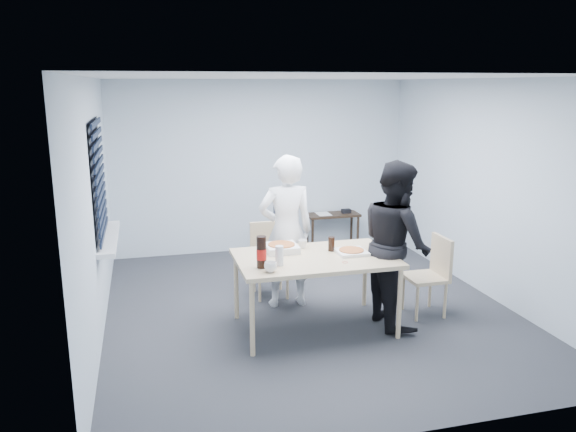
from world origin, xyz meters
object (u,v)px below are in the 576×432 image
object	(u,v)px
dining_table	(315,262)
mug_a	(271,267)
soda_bottle	(261,253)
chair_far	(269,253)
backpack	(285,218)
side_table	(333,219)
person_black	(396,243)
stool	(285,239)
chair_right	(432,270)
person_white	(286,232)
mug_b	(303,244)

from	to	relation	value
dining_table	mug_a	world-z (taller)	mug_a
mug_a	soda_bottle	bearing A→B (deg)	112.13
chair_far	backpack	distance (m)	1.29
side_table	mug_a	world-z (taller)	mug_a
person_black	side_table	xyz separation A→B (m)	(0.29, 2.87, -0.42)
person_black	mug_a	size ratio (longest dim) A/B	14.39
dining_table	stool	bearing A→B (deg)	83.41
dining_table	chair_right	distance (m)	1.41
dining_table	mug_a	bearing A→B (deg)	-146.78
backpack	soda_bottle	distance (m)	2.68
chair_far	backpack	bearing A→B (deg)	66.80
chair_far	side_table	bearing A→B (deg)	50.22
chair_right	person_white	xyz separation A→B (m)	(-1.51, 0.67, 0.37)
dining_table	backpack	bearing A→B (deg)	83.38
chair_right	person_white	world-z (taller)	person_white
mug_b	soda_bottle	world-z (taller)	soda_bottle
person_black	mug_b	xyz separation A→B (m)	(-0.92, 0.38, -0.05)
chair_right	mug_b	xyz separation A→B (m)	(-1.43, 0.28, 0.33)
side_table	person_black	bearing A→B (deg)	-95.84
side_table	mug_a	distance (m)	3.63
stool	mug_a	bearing A→B (deg)	-107.03
person_black	backpack	distance (m)	2.45
mug_a	mug_b	xyz separation A→B (m)	(0.51, 0.69, -0.00)
chair_far	chair_right	size ratio (longest dim) A/B	1.00
side_table	stool	size ratio (longest dim) A/B	1.83
chair_right	mug_b	distance (m)	1.49
mug_a	stool	bearing A→B (deg)	72.97
backpack	soda_bottle	xyz separation A→B (m)	(-0.88, -2.52, 0.29)
chair_right	mug_a	world-z (taller)	same
mug_a	chair_far	bearing A→B (deg)	78.08
side_table	backpack	world-z (taller)	backpack
person_black	mug_a	xyz separation A→B (m)	(-1.43, -0.30, -0.04)
chair_far	mug_a	xyz separation A→B (m)	(-0.31, -1.48, 0.33)
side_table	stool	xyz separation A→B (m)	(-0.91, -0.50, -0.13)
side_table	chair_right	bearing A→B (deg)	-85.57
side_table	person_white	bearing A→B (deg)	-121.67
chair_far	person_white	bearing A→B (deg)	-74.07
person_black	backpack	world-z (taller)	person_black
stool	backpack	xyz separation A→B (m)	(-0.00, -0.01, 0.32)
backpack	mug_b	bearing A→B (deg)	-88.49
dining_table	person_white	size ratio (longest dim) A/B	0.92
side_table	chair_far	bearing A→B (deg)	-129.78
dining_table	person_white	bearing A→B (deg)	99.88
person_white	chair_right	bearing A→B (deg)	156.22
chair_right	mug_a	xyz separation A→B (m)	(-1.94, -0.41, 0.33)
dining_table	mug_a	distance (m)	0.67
dining_table	stool	xyz separation A→B (m)	(0.27, 2.31, -0.40)
chair_right	mug_a	bearing A→B (deg)	-168.14
stool	person_white	bearing A→B (deg)	-103.72
chair_far	side_table	distance (m)	2.21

